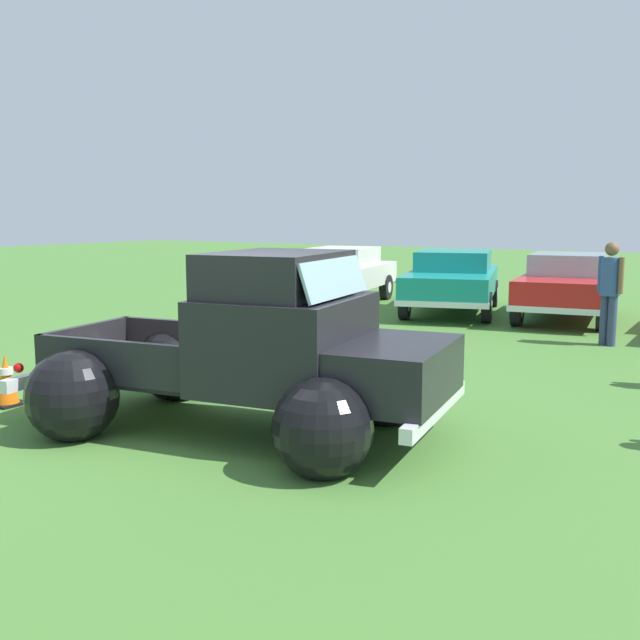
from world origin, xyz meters
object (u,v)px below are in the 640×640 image
Objects in this scene: vintage_pickup_truck at (263,363)px; show_car_2 at (567,284)px; show_car_0 at (340,273)px; show_car_1 at (453,279)px; spectator_1 at (610,286)px; lane_cone_0 at (6,380)px.

vintage_pickup_truck reaches higher than show_car_2.
vintage_pickup_truck reaches higher than show_car_0.
vintage_pickup_truck is 1.02× the size of show_car_0.
spectator_1 is at bearing 40.19° from show_car_1.
show_car_2 is at bearing 70.05° from lane_cone_0.
show_car_1 is at bearing 79.25° from show_car_0.
lane_cone_0 is at bearing -176.47° from vintage_pickup_truck.
spectator_1 is at bearing 56.47° from lane_cone_0.
lane_cone_0 is (-3.33, -0.70, -0.45)m from vintage_pickup_truck.
show_car_1 is at bearing 92.31° from vintage_pickup_truck.
vintage_pickup_truck is 10.24m from show_car_1.
vintage_pickup_truck reaches higher than show_car_1.
show_car_1 is 1.11× the size of show_car_2.
show_car_2 is at bearing 78.01° from vintage_pickup_truck.
vintage_pickup_truck is 3.43m from lane_cone_0.
spectator_1 is 9.77m from lane_cone_0.
show_car_1 is (-1.90, 10.06, 0.03)m from vintage_pickup_truck.
spectator_1 reaches higher than show_car_1.
spectator_1 is 2.87× the size of lane_cone_0.
show_car_2 is 11.68m from lane_cone_0.
show_car_1 is at bearing -93.30° from show_car_2.
show_car_2 is at bearing 81.61° from show_car_0.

